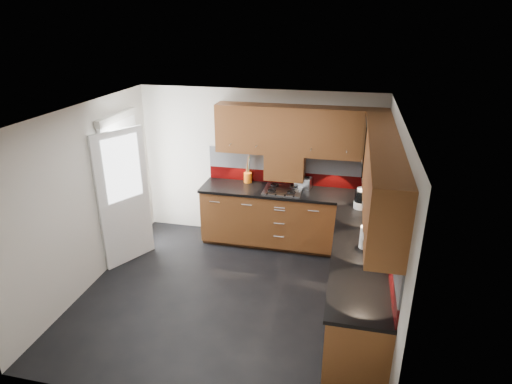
% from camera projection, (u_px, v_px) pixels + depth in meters
% --- Properties ---
extents(room, '(4.00, 3.80, 2.64)m').
position_uv_depth(room, '(226.00, 190.00, 5.04)').
color(room, black).
extents(base_cabinets, '(2.70, 3.20, 0.95)m').
position_uv_depth(base_cabinets, '(317.00, 248.00, 5.87)').
color(base_cabinets, '#582C13').
rests_on(base_cabinets, room).
extents(countertop, '(2.72, 3.22, 0.04)m').
position_uv_depth(countertop, '(318.00, 217.00, 5.68)').
color(countertop, black).
rests_on(countertop, base_cabinets).
extents(backsplash, '(2.70, 3.20, 0.54)m').
position_uv_depth(backsplash, '(337.00, 192.00, 5.73)').
color(backsplash, maroon).
rests_on(backsplash, countertop).
extents(upper_cabinets, '(2.50, 3.20, 0.72)m').
position_uv_depth(upper_cabinets, '(337.00, 150.00, 5.37)').
color(upper_cabinets, '#582C13').
rests_on(upper_cabinets, room).
extents(extractor_hood, '(0.60, 0.33, 0.40)m').
position_uv_depth(extractor_hood, '(285.00, 166.00, 6.51)').
color(extractor_hood, '#582C13').
rests_on(extractor_hood, room).
extents(glass_cabinet, '(0.32, 0.80, 0.66)m').
position_uv_depth(glass_cabinet, '(376.00, 144.00, 5.52)').
color(glass_cabinet, black).
rests_on(glass_cabinet, room).
extents(back_door, '(0.42, 1.19, 2.04)m').
position_uv_depth(back_door, '(124.00, 190.00, 6.25)').
color(back_door, white).
rests_on(back_door, room).
extents(gas_hob, '(0.57, 0.50, 0.04)m').
position_uv_depth(gas_hob, '(283.00, 190.00, 6.48)').
color(gas_hob, silver).
rests_on(gas_hob, countertop).
extents(utensil_pot, '(0.13, 0.13, 0.46)m').
position_uv_depth(utensil_pot, '(248.00, 176.00, 6.79)').
color(utensil_pot, '#CF6513').
rests_on(utensil_pot, countertop).
extents(toaster, '(0.27, 0.19, 0.18)m').
position_uv_depth(toaster, '(303.00, 183.00, 6.57)').
color(toaster, silver).
rests_on(toaster, countertop).
extents(food_processor, '(0.18, 0.18, 0.30)m').
position_uv_depth(food_processor, '(361.00, 199.00, 5.85)').
color(food_processor, white).
rests_on(food_processor, countertop).
extents(paper_towel, '(0.17, 0.17, 0.27)m').
position_uv_depth(paper_towel, '(365.00, 237.00, 4.84)').
color(paper_towel, white).
rests_on(paper_towel, countertop).
extents(orange_cloth, '(0.14, 0.12, 0.01)m').
position_uv_depth(orange_cloth, '(361.00, 208.00, 5.90)').
color(orange_cloth, '#DC4D18').
rests_on(orange_cloth, countertop).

